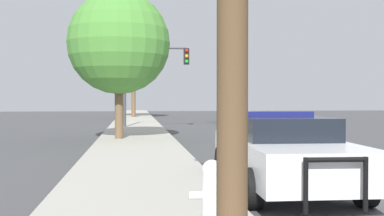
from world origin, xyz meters
TOP-DOWN VIEW (x-y plane):
  - sidewalk_left at (-5.10, 0.00)m, footprint 3.00×110.00m
  - police_car at (-2.44, 0.57)m, footprint 2.15×5.10m
  - fire_hydrant at (-4.26, -2.45)m, footprint 0.57×0.25m
  - traffic_light at (-4.17, 18.46)m, footprint 3.64×0.35m
  - car_background_oncoming at (1.68, 24.85)m, footprint 2.18×4.62m
  - tree_sidewalk_far at (-5.23, 32.63)m, footprint 4.57×4.57m
  - tree_sidewalk_near at (-5.78, 10.83)m, footprint 4.00×4.00m

SIDE VIEW (x-z plane):
  - sidewalk_left at x=-5.10m, z-range 0.00..0.13m
  - fire_hydrant at x=-4.26m, z-range 0.16..1.00m
  - car_background_oncoming at x=1.68m, z-range 0.05..1.42m
  - police_car at x=-2.44m, z-range 0.01..1.47m
  - traffic_light at x=-4.17m, z-range 1.09..5.59m
  - tree_sidewalk_near at x=-5.78m, z-range 0.99..6.73m
  - tree_sidewalk_far at x=-5.23m, z-range 1.64..9.28m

